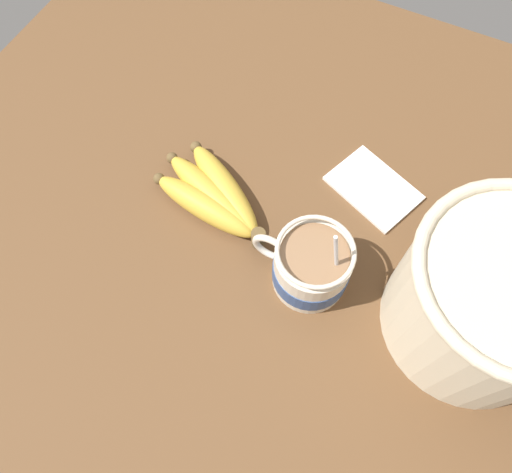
{
  "coord_description": "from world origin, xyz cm",
  "views": [
    {
      "loc": [
        -14.44,
        26.67,
        67.81
      ],
      "look_at": [
        -1.52,
        0.43,
        8.02
      ],
      "focal_mm": 35.0,
      "sensor_mm": 36.0,
      "label": 1
    }
  ],
  "objects": [
    {
      "name": "napkin",
      "position": [
        -12.87,
        -16.26,
        4.15
      ],
      "size": [
        15.0,
        12.91,
        0.6
      ],
      "color": "white",
      "rests_on": "table"
    },
    {
      "name": "coffee_mug",
      "position": [
        -9.84,
        1.24,
        8.02
      ],
      "size": [
        13.61,
        10.14,
        14.76
      ],
      "color": "beige",
      "rests_on": "table"
    },
    {
      "name": "woven_basket",
      "position": [
        -30.75,
        -2.21,
        13.01
      ],
      "size": [
        23.12,
        23.12,
        17.55
      ],
      "color": "beige",
      "rests_on": "table"
    },
    {
      "name": "table",
      "position": [
        0.0,
        0.0,
        1.92
      ],
      "size": [
        110.61,
        110.61,
        3.85
      ],
      "color": "brown",
      "rests_on": "ground"
    },
    {
      "name": "banana_bunch",
      "position": [
        7.27,
        -3.7,
        5.8
      ],
      "size": [
        19.61,
        13.13,
        4.49
      ],
      "color": "brown",
      "rests_on": "table"
    }
  ]
}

